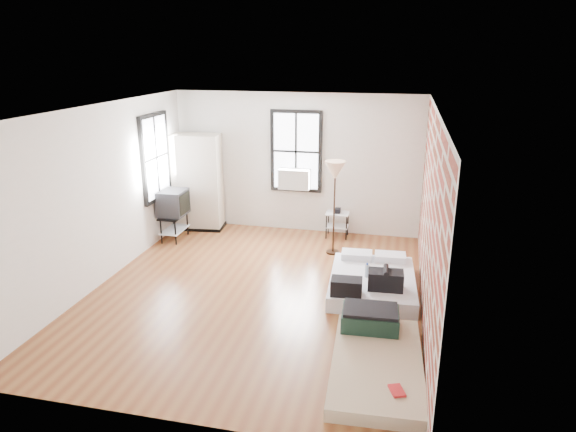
% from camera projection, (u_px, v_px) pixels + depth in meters
% --- Properties ---
extents(ground, '(6.00, 6.00, 0.00)m').
position_uv_depth(ground, '(256.00, 291.00, 7.97)').
color(ground, brown).
rests_on(ground, ground).
extents(room_shell, '(5.02, 6.02, 2.80)m').
position_uv_depth(room_shell, '(276.00, 178.00, 7.72)').
color(room_shell, silver).
rests_on(room_shell, ground).
extents(mattress_main, '(1.39, 1.82, 0.56)m').
position_uv_depth(mattress_main, '(372.00, 281.00, 7.97)').
color(mattress_main, white).
rests_on(mattress_main, ground).
extents(mattress_bare, '(1.13, 2.02, 0.42)m').
position_uv_depth(mattress_bare, '(375.00, 353.00, 6.13)').
color(mattress_bare, tan).
rests_on(mattress_bare, ground).
extents(wardrobe, '(1.06, 0.68, 1.97)m').
position_uv_depth(wardrobe, '(198.00, 182.00, 10.55)').
color(wardrobe, black).
rests_on(wardrobe, ground).
extents(side_table, '(0.45, 0.36, 0.59)m').
position_uv_depth(side_table, '(337.00, 218.00, 10.18)').
color(side_table, black).
rests_on(side_table, ground).
extents(floor_lamp, '(0.37, 0.37, 1.72)m').
position_uv_depth(floor_lamp, '(335.00, 175.00, 9.03)').
color(floor_lamp, black).
rests_on(floor_lamp, ground).
extents(tv_stand, '(0.51, 0.71, 1.00)m').
position_uv_depth(tv_stand, '(173.00, 204.00, 9.96)').
color(tv_stand, black).
rests_on(tv_stand, ground).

